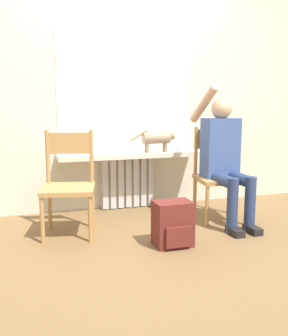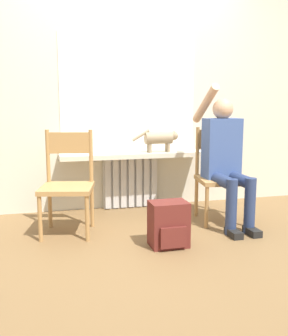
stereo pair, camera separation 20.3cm
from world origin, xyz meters
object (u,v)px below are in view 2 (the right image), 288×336
Objects in this scene: person at (226,156)px; backpack at (169,224)px; chair_left at (68,182)px; chair_right at (220,175)px; cat at (160,138)px.

person reaches higher than backpack.
chair_left is 1.47m from chair_right.
person is (-0.01, -0.11, 0.20)m from chair_right.
backpack is (-0.25, -1.07, -0.60)m from cat.
chair_right is 0.76m from cat.
person is 0.97m from backpack.
cat is (-0.46, 0.51, 0.32)m from chair_right.
chair_left is 1.80× the size of cat.
chair_left is 0.98m from backpack.
cat is at bearing 140.84° from chair_right.
cat is (-0.46, 0.62, 0.12)m from person.
chair_left is 1.00× the size of chair_right.
chair_left reaches higher than backpack.
chair_right is at bearing 86.81° from person.
chair_right reaches higher than cat.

